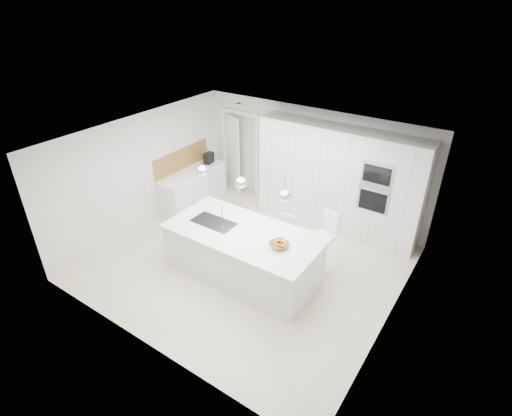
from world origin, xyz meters
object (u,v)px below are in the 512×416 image
Objects in this scene: fruit_bowl at (279,245)px; espresso_machine at (209,158)px; island_base at (242,254)px; bar_stool_left at (284,240)px; bar_stool_right at (325,243)px.

espresso_machine reaches higher than fruit_bowl.
island_base is 2.88× the size of bar_stool_left.
island_base is 0.89m from bar_stool_left.
fruit_bowl is 0.96m from bar_stool_left.
fruit_bowl reaches higher than bar_stool_left.
island_base is at bearing -120.51° from bar_stool_right.
island_base is 3.35m from espresso_machine.
bar_stool_left is 0.80m from bar_stool_right.
island_base is 0.93m from fruit_bowl.
fruit_bowl is at bearing 0.30° from island_base.
fruit_bowl reaches higher than island_base.
bar_stool_left is at bearing 113.91° from fruit_bowl.
espresso_machine is at bearing -176.39° from bar_stool_right.
espresso_machine is at bearing 147.54° from fruit_bowl.
island_base is at bearing -179.70° from fruit_bowl.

